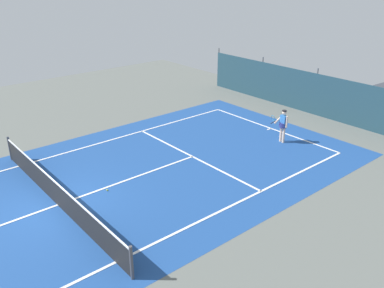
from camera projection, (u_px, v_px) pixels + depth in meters
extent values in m
plane|color=slate|center=(58.00, 205.00, 14.89)|extent=(36.00, 36.00, 0.00)
cube|color=#1E478C|center=(58.00, 205.00, 14.89)|extent=(11.02, 26.60, 0.01)
cube|color=white|center=(271.00, 128.00, 21.91)|extent=(8.22, 0.10, 0.01)
cube|color=white|center=(19.00, 166.00, 17.77)|extent=(0.10, 23.80, 0.01)
cube|color=white|center=(116.00, 262.00, 12.00)|extent=(0.10, 23.80, 0.01)
cube|color=white|center=(192.00, 157.00, 18.66)|extent=(8.22, 0.10, 0.01)
cube|color=white|center=(58.00, 205.00, 14.88)|extent=(0.10, 12.80, 0.01)
cube|color=white|center=(269.00, 129.00, 21.83)|extent=(0.10, 0.30, 0.01)
cube|color=black|center=(56.00, 194.00, 14.70)|extent=(9.92, 0.03, 0.95)
cube|color=white|center=(55.00, 181.00, 14.50)|extent=(9.92, 0.04, 0.05)
cylinder|color=#47474C|center=(10.00, 148.00, 18.18)|extent=(0.10, 0.10, 1.10)
cylinder|color=#47474C|center=(132.00, 263.00, 11.15)|extent=(0.10, 0.10, 1.10)
cube|color=#1E3D4C|center=(314.00, 94.00, 23.64)|extent=(16.22, 0.06, 2.40)
cylinder|color=#595B60|center=(218.00, 67.00, 29.31)|extent=(0.08, 0.08, 2.70)
cylinder|color=#595B60|center=(262.00, 78.00, 26.46)|extent=(0.08, 0.08, 2.70)
cylinder|color=#595B60|center=(315.00, 91.00, 23.62)|extent=(0.08, 0.08, 2.70)
cylinder|color=#595B60|center=(384.00, 109.00, 20.77)|extent=(0.08, 0.08, 2.70)
cube|color=#234C1E|center=(319.00, 103.00, 24.25)|extent=(14.60, 0.70, 1.10)
cylinder|color=beige|center=(284.00, 135.00, 20.01)|extent=(0.12, 0.12, 0.82)
cylinder|color=beige|center=(281.00, 134.00, 20.17)|extent=(0.12, 0.12, 0.82)
cylinder|color=navy|center=(283.00, 125.00, 19.89)|extent=(0.40, 0.40, 0.22)
cube|color=#2D6BB7|center=(284.00, 121.00, 19.81)|extent=(0.39, 0.27, 0.56)
sphere|color=beige|center=(284.00, 113.00, 19.64)|extent=(0.22, 0.22, 0.22)
cylinder|color=black|center=(285.00, 111.00, 19.60)|extent=(0.23, 0.23, 0.04)
cylinder|color=beige|center=(287.00, 122.00, 19.62)|extent=(0.09, 0.09, 0.58)
cylinder|color=beige|center=(279.00, 119.00, 19.93)|extent=(0.19, 0.53, 0.41)
cylinder|color=black|center=(273.00, 122.00, 19.88)|extent=(0.08, 0.28, 0.13)
torus|color=teal|center=(273.00, 118.00, 19.79)|extent=(0.32, 0.18, 0.29)
sphere|color=#CCDB33|center=(107.00, 190.00, 15.82)|extent=(0.07, 0.07, 0.07)
cylinder|color=black|center=(384.00, 101.00, 25.25)|extent=(0.26, 0.65, 0.64)
cylinder|color=black|center=(359.00, 110.00, 23.82)|extent=(0.26, 0.65, 0.64)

